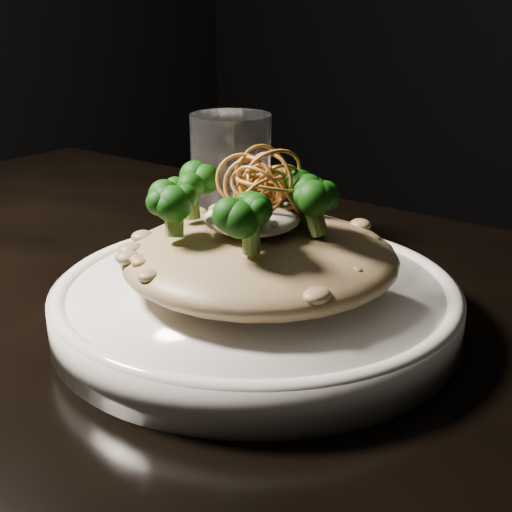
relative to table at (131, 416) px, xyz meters
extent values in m
cube|color=black|center=(0.00, 0.00, 0.06)|extent=(1.10, 0.80, 0.04)
cylinder|color=black|center=(-0.48, 0.33, -0.31)|extent=(0.05, 0.05, 0.71)
cylinder|color=white|center=(0.08, 0.06, 0.10)|extent=(0.30, 0.30, 0.03)
ellipsoid|color=brown|center=(0.08, 0.06, 0.14)|extent=(0.20, 0.20, 0.04)
ellipsoid|color=silver|center=(0.08, 0.05, 0.17)|extent=(0.07, 0.07, 0.02)
cylinder|color=white|center=(-0.04, 0.18, 0.15)|extent=(0.09, 0.09, 0.13)
camera|label=1|loc=(0.38, -0.33, 0.32)|focal=50.00mm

